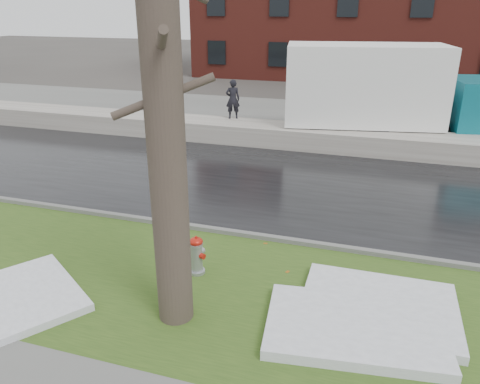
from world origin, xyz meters
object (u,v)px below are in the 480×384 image
(fire_hydrant, at_px, (197,253))
(worker, at_px, (233,99))
(tree, at_px, (164,102))
(box_truck, at_px, (395,93))

(fire_hydrant, bearing_deg, worker, 121.69)
(tree, height_order, worker, tree)
(fire_hydrant, height_order, box_truck, box_truck)
(fire_hydrant, distance_m, tree, 3.49)
(tree, xyz_separation_m, box_truck, (3.26, 12.32, -1.75))
(fire_hydrant, height_order, tree, tree)
(tree, relative_size, box_truck, 0.65)
(box_truck, relative_size, worker, 7.24)
(tree, relative_size, worker, 4.74)
(tree, bearing_deg, worker, 103.58)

